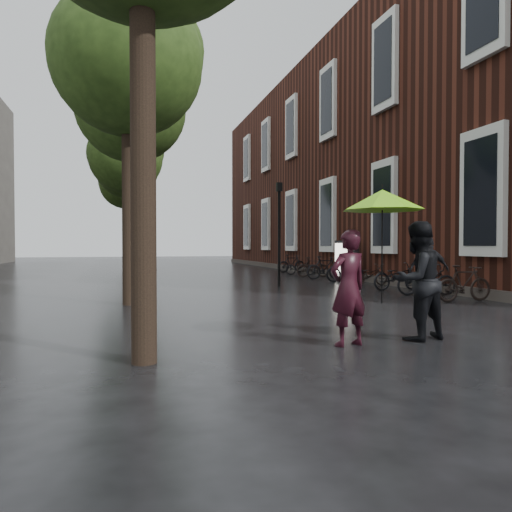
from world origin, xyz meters
name	(u,v)px	position (x,y,z in m)	size (l,w,h in m)	color
ground	(461,360)	(0.00, 0.00, 0.00)	(120.00, 120.00, 0.00)	black
brick_building	(376,171)	(10.47, 19.46, 5.99)	(10.20, 33.20, 12.00)	#38160F
street_trees	(128,135)	(-3.99, 15.91, 6.34)	(4.33, 34.03, 8.91)	black
person_burgundy	(348,288)	(-1.01, 1.19, 0.87)	(0.64, 0.42, 1.74)	black
person_black	(417,281)	(0.24, 1.27, 0.94)	(0.92, 0.71, 1.89)	black
lime_umbrella	(382,200)	(-0.46, 1.16, 2.20)	(1.24, 1.24, 1.82)	black
pedestrian_walking	(429,270)	(3.25, 4.94, 0.87)	(1.02, 0.43, 1.75)	black
parked_bicycles	(351,271)	(4.57, 11.55, 0.47)	(2.11, 14.21, 1.03)	black
ad_lightbox	(346,261)	(4.80, 12.36, 0.86)	(0.26, 1.14, 1.72)	black
lamp_post	(279,224)	(1.30, 10.95, 2.32)	(0.20, 0.20, 3.82)	black
cycle_sign	(145,235)	(-3.18, 18.18, 2.03)	(0.16, 0.56, 3.07)	#262628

